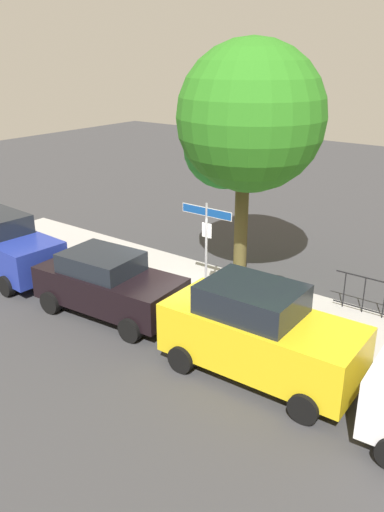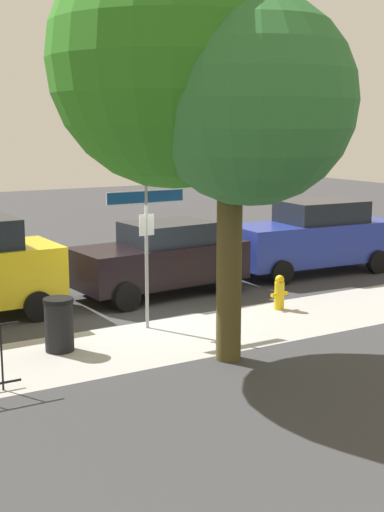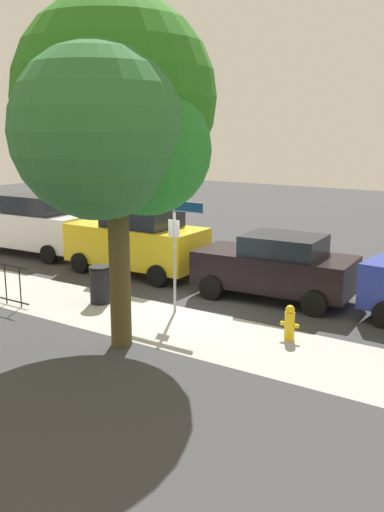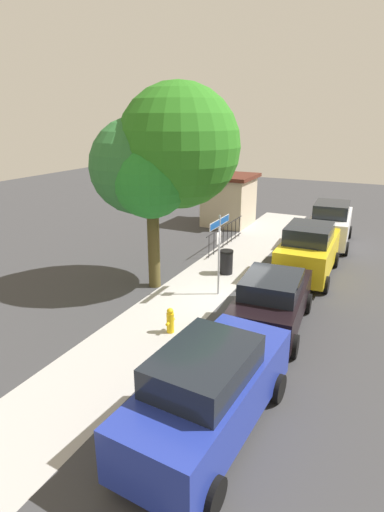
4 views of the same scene
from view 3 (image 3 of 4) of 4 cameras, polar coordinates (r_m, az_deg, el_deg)
The scene contains 9 objects.
ground_plane at distance 14.56m, azimuth 0.32°, elevation -5.33°, with size 60.00×60.00×0.00m, color #38383A.
sidewalk_strip at distance 14.77m, azimuth -9.01°, elevation -5.22°, with size 24.00×2.60×0.00m, color #A9A6A2.
street_sign at distance 13.91m, azimuth -1.76°, elevation 2.76°, with size 1.67×0.07×2.90m.
shade_tree at distance 12.01m, azimuth -7.95°, elevation 13.87°, with size 4.59×5.08×7.23m.
car_black at distance 15.39m, azimuth 8.29°, elevation -1.03°, with size 4.28×2.24×1.75m.
car_yellow at distance 17.97m, azimuth -5.47°, elevation 1.58°, with size 4.44×2.15×2.14m.
car_white at distance 21.37m, azimuth -15.29°, elevation 2.98°, with size 4.62×2.20×2.15m.
fire_hydrant at distance 12.64m, azimuth 9.63°, elevation -6.53°, with size 0.42×0.22×0.78m.
trash_bin at distance 15.16m, azimuth -9.09°, elevation -2.82°, with size 0.55×0.55×0.98m.
Camera 3 is at (-7.65, 11.54, 4.52)m, focal length 40.45 mm.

